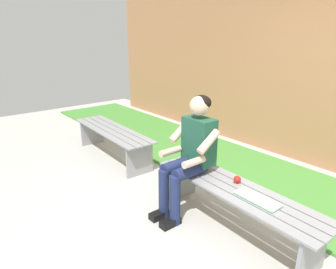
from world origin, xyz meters
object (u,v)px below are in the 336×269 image
at_px(bench_near, 235,198).
at_px(book_open, 257,199).
at_px(apple, 237,179).
at_px(person_seated, 190,151).
at_px(bench_far, 113,136).

xyz_separation_m(bench_near, book_open, (-0.26, 0.03, 0.12)).
bearing_deg(apple, person_seated, 22.60).
bearing_deg(bench_far, bench_near, -180.00).
xyz_separation_m(apple, book_open, (-0.32, 0.12, -0.03)).
xyz_separation_m(bench_far, apple, (-2.31, -0.09, 0.14)).
relative_size(bench_near, book_open, 4.39).
bearing_deg(book_open, apple, -18.84).
xyz_separation_m(bench_near, bench_far, (2.37, 0.00, -0.00)).
xyz_separation_m(bench_near, apple, (0.06, -0.09, 0.14)).
distance_m(bench_far, apple, 2.32).
distance_m(bench_near, book_open, 0.29).
relative_size(bench_far, apple, 24.64).
distance_m(person_seated, apple, 0.55).
bearing_deg(bench_far, book_open, 179.41).
distance_m(bench_far, person_seated, 1.88).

